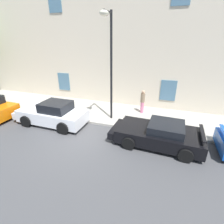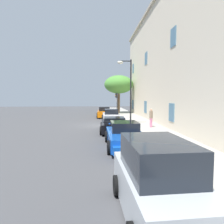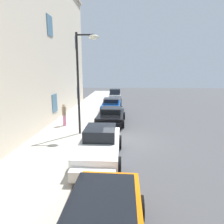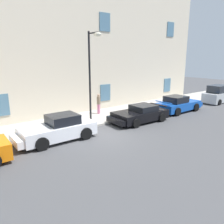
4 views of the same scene
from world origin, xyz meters
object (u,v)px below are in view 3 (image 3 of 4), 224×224
(hatchback_parked, at_px, (115,96))
(pedestrian_admiring, at_px, (64,114))
(sportscar_white_middle, at_px, (111,117))
(street_lamp, at_px, (84,67))
(sportscar_tail_end, at_px, (111,105))
(sportscar_yellow_flank, at_px, (100,147))

(hatchback_parked, xyz_separation_m, pedestrian_admiring, (-12.97, 3.44, 0.18))
(sportscar_white_middle, relative_size, street_lamp, 0.74)
(sportscar_white_middle, distance_m, hatchback_parked, 11.71)
(hatchback_parked, height_order, pedestrian_admiring, hatchback_parked)
(street_lamp, height_order, pedestrian_admiring, street_lamp)
(hatchback_parked, relative_size, pedestrian_admiring, 2.22)
(sportscar_tail_end, bearing_deg, sportscar_white_middle, -177.87)
(sportscar_tail_end, bearing_deg, hatchback_parked, -1.51)
(hatchback_parked, bearing_deg, pedestrian_admiring, 165.13)
(sportscar_yellow_flank, height_order, sportscar_tail_end, sportscar_yellow_flank)
(sportscar_white_middle, relative_size, hatchback_parked, 1.25)
(sportscar_yellow_flank, relative_size, hatchback_parked, 1.27)
(sportscar_white_middle, distance_m, pedestrian_admiring, 3.72)
(sportscar_tail_end, relative_size, street_lamp, 0.76)
(hatchback_parked, distance_m, street_lamp, 15.29)
(sportscar_tail_end, bearing_deg, pedestrian_admiring, 153.24)
(sportscar_tail_end, xyz_separation_m, pedestrian_admiring, (-6.49, 3.27, 0.39))
(sportscar_white_middle, relative_size, sportscar_tail_end, 0.97)
(street_lamp, relative_size, pedestrian_admiring, 3.78)
(sportscar_yellow_flank, bearing_deg, hatchback_parked, -0.56)
(sportscar_yellow_flank, distance_m, street_lamp, 5.33)
(sportscar_yellow_flank, height_order, pedestrian_admiring, pedestrian_admiring)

